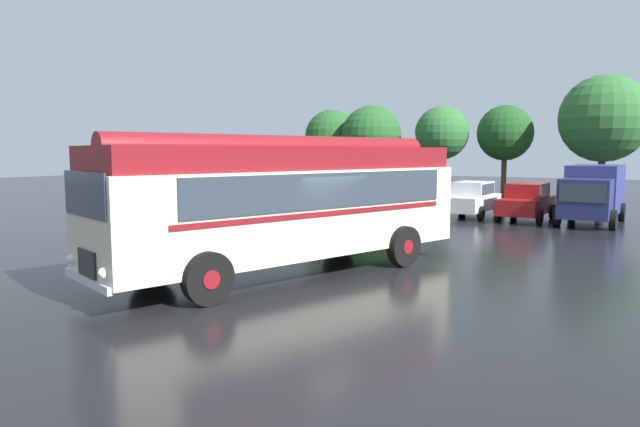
{
  "coord_description": "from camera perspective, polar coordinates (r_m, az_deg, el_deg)",
  "views": [
    {
      "loc": [
        7.56,
        -12.09,
        3.09
      ],
      "look_at": [
        -0.43,
        1.25,
        1.4
      ],
      "focal_mm": 32.0,
      "sensor_mm": 36.0,
      "label": 1
    }
  ],
  "objects": [
    {
      "name": "tree_right_of_centre",
      "position": [
        35.5,
        17.92,
        7.67
      ],
      "size": [
        3.25,
        3.25,
        5.82
      ],
      "color": "#4C3823",
      "rests_on": "ground"
    },
    {
      "name": "tree_far_right",
      "position": [
        34.48,
        26.39,
        8.48
      ],
      "size": [
        4.67,
        4.67,
        7.2
      ],
      "color": "#4C3823",
      "rests_on": "ground"
    },
    {
      "name": "ground_plane",
      "position": [
        14.59,
        -1.07,
        -6.03
      ],
      "size": [
        120.0,
        120.0,
        0.0
      ],
      "primitive_type": "plane",
      "color": "black"
    },
    {
      "name": "tree_far_left",
      "position": [
        39.06,
        1.11,
        7.68
      ],
      "size": [
        3.68,
        3.68,
        5.94
      ],
      "color": "#4C3823",
      "rests_on": "ground"
    },
    {
      "name": "box_van",
      "position": [
        27.49,
        25.64,
        1.99
      ],
      "size": [
        2.46,
        5.82,
        2.5
      ],
      "color": "navy",
      "rests_on": "ground"
    },
    {
      "name": "car_near_left",
      "position": [
        30.5,
        4.51,
        1.96
      ],
      "size": [
        2.04,
        4.24,
        1.66
      ],
      "color": "#144C28",
      "rests_on": "ground"
    },
    {
      "name": "car_mid_left",
      "position": [
        28.54,
        9.14,
        1.61
      ],
      "size": [
        2.08,
        4.26,
        1.66
      ],
      "color": "black",
      "rests_on": "ground"
    },
    {
      "name": "car_mid_right",
      "position": [
        28.25,
        14.92,
        1.44
      ],
      "size": [
        2.06,
        4.25,
        1.66
      ],
      "color": "silver",
      "rests_on": "ground"
    },
    {
      "name": "tree_left_of_centre",
      "position": [
        36.96,
        5.09,
        7.78
      ],
      "size": [
        3.84,
        3.84,
        6.03
      ],
      "color": "#4C3823",
      "rests_on": "ground"
    },
    {
      "name": "car_far_right",
      "position": [
        27.54,
        19.96,
        1.15
      ],
      "size": [
        2.09,
        4.27,
        1.66
      ],
      "color": "maroon",
      "rests_on": "ground"
    },
    {
      "name": "vintage_bus",
      "position": [
        14.33,
        -3.12,
        1.41
      ],
      "size": [
        5.47,
        10.35,
        3.49
      ],
      "color": "beige",
      "rests_on": "ground"
    },
    {
      "name": "tree_centre",
      "position": [
        35.43,
        11.89,
        7.92
      ],
      "size": [
        3.24,
        3.21,
        5.83
      ],
      "color": "#4C3823",
      "rests_on": "ground"
    }
  ]
}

